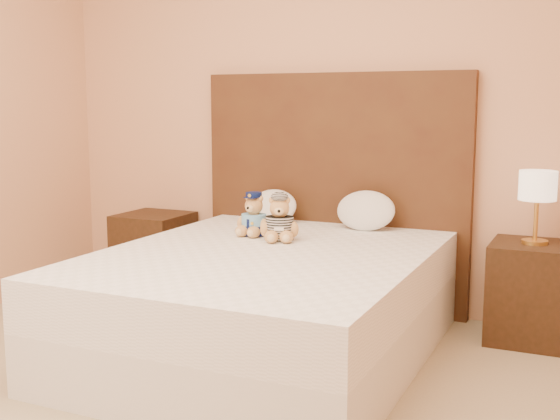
% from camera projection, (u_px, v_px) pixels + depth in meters
% --- Properties ---
extents(bed, '(1.60, 2.00, 0.55)m').
position_uv_depth(bed, '(265.00, 303.00, 3.67)').
color(bed, white).
rests_on(bed, ground).
extents(headboard, '(1.75, 0.08, 1.50)m').
position_uv_depth(headboard, '(334.00, 191.00, 4.50)').
color(headboard, '#482C15').
rests_on(headboard, ground).
extents(nightstand_left, '(0.45, 0.45, 0.55)m').
position_uv_depth(nightstand_left, '(154.00, 253.00, 4.90)').
color(nightstand_left, '#381F11').
rests_on(nightstand_left, ground).
extents(nightstand_right, '(0.45, 0.45, 0.55)m').
position_uv_depth(nightstand_right, '(532.00, 292.00, 3.87)').
color(nightstand_right, '#381F11').
rests_on(nightstand_right, ground).
extents(lamp, '(0.20, 0.20, 0.40)m').
position_uv_depth(lamp, '(538.00, 189.00, 3.79)').
color(lamp, gold).
rests_on(lamp, nightstand_right).
extents(teddy_police, '(0.23, 0.22, 0.25)m').
position_uv_depth(teddy_police, '(254.00, 214.00, 4.05)').
color(teddy_police, tan).
rests_on(teddy_police, bed).
extents(teddy_prisoner, '(0.29, 0.28, 0.25)m').
position_uv_depth(teddy_prisoner, '(280.00, 218.00, 3.90)').
color(teddy_prisoner, tan).
rests_on(teddy_prisoner, bed).
extents(pillow_left, '(0.33, 0.21, 0.23)m').
position_uv_depth(pillow_left, '(273.00, 205.00, 4.50)').
color(pillow_left, white).
rests_on(pillow_left, bed).
extents(pillow_right, '(0.36, 0.24, 0.26)m').
position_uv_depth(pillow_right, '(366.00, 209.00, 4.24)').
color(pillow_right, white).
rests_on(pillow_right, bed).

